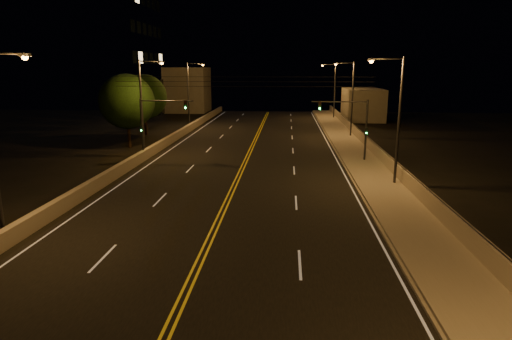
# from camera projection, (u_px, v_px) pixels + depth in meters

# --- Properties ---
(road) EXTENTS (18.00, 120.00, 0.02)m
(road) POSITION_uv_depth(u_px,v_px,m) (228.00, 199.00, 28.51)
(road) COLOR black
(road) RESTS_ON ground
(sidewalk) EXTENTS (3.60, 120.00, 0.30)m
(sidewalk) POSITION_uv_depth(u_px,v_px,m) (393.00, 200.00, 27.72)
(sidewalk) COLOR gray
(sidewalk) RESTS_ON ground
(curb) EXTENTS (0.14, 120.00, 0.15)m
(curb) POSITION_uv_depth(u_px,v_px,m) (364.00, 201.00, 27.87)
(curb) COLOR gray
(curb) RESTS_ON ground
(parapet_wall) EXTENTS (0.30, 120.00, 1.00)m
(parapet_wall) POSITION_uv_depth(u_px,v_px,m) (420.00, 191.00, 27.45)
(parapet_wall) COLOR gray
(parapet_wall) RESTS_ON sidewalk
(jersey_barrier) EXTENTS (0.45, 120.00, 0.93)m
(jersey_barrier) POSITION_uv_depth(u_px,v_px,m) (87.00, 189.00, 29.09)
(jersey_barrier) COLOR gray
(jersey_barrier) RESTS_ON ground
(distant_building_right) EXTENTS (6.00, 10.00, 5.18)m
(distant_building_right) POSITION_uv_depth(u_px,v_px,m) (363.00, 104.00, 72.00)
(distant_building_right) COLOR gray
(distant_building_right) RESTS_ON ground
(distant_building_left) EXTENTS (8.00, 8.00, 8.68)m
(distant_building_left) POSITION_uv_depth(u_px,v_px,m) (188.00, 90.00, 84.88)
(distant_building_left) COLOR gray
(distant_building_left) RESTS_ON ground
(parapet_rail) EXTENTS (0.06, 120.00, 0.06)m
(parapet_rail) POSITION_uv_depth(u_px,v_px,m) (421.00, 183.00, 27.33)
(parapet_rail) COLOR black
(parapet_rail) RESTS_ON parapet_wall
(lane_markings) EXTENTS (17.32, 116.00, 0.00)m
(lane_markings) POSITION_uv_depth(u_px,v_px,m) (228.00, 199.00, 28.44)
(lane_markings) COLOR silver
(lane_markings) RESTS_ON road
(streetlight_1) EXTENTS (2.55, 0.28, 9.30)m
(streetlight_1) POSITION_uv_depth(u_px,v_px,m) (396.00, 114.00, 30.34)
(streetlight_1) COLOR #2D2D33
(streetlight_1) RESTS_ON ground
(streetlight_2) EXTENTS (2.55, 0.28, 9.30)m
(streetlight_2) POSITION_uv_depth(u_px,v_px,m) (350.00, 95.00, 52.44)
(streetlight_2) COLOR #2D2D33
(streetlight_2) RESTS_ON ground
(streetlight_3) EXTENTS (2.55, 0.28, 9.30)m
(streetlight_3) POSITION_uv_depth(u_px,v_px,m) (333.00, 87.00, 72.28)
(streetlight_3) COLOR #2D2D33
(streetlight_3) RESTS_ON ground
(streetlight_5) EXTENTS (2.55, 0.28, 9.30)m
(streetlight_5) POSITION_uv_depth(u_px,v_px,m) (144.00, 102.00, 41.08)
(streetlight_5) COLOR #2D2D33
(streetlight_5) RESTS_ON ground
(streetlight_6) EXTENTS (2.55, 0.28, 9.30)m
(streetlight_6) POSITION_uv_depth(u_px,v_px,m) (190.00, 91.00, 60.39)
(streetlight_6) COLOR #2D2D33
(streetlight_6) RESTS_ON ground
(traffic_signal_right) EXTENTS (5.11, 0.31, 5.77)m
(traffic_signal_right) POSITION_uv_depth(u_px,v_px,m) (355.00, 123.00, 38.68)
(traffic_signal_right) COLOR #2D2D33
(traffic_signal_right) RESTS_ON ground
(traffic_signal_left) EXTENTS (5.11, 0.31, 5.77)m
(traffic_signal_left) POSITION_uv_depth(u_px,v_px,m) (152.00, 121.00, 40.00)
(traffic_signal_left) COLOR #2D2D33
(traffic_signal_left) RESTS_ON ground
(overhead_wires) EXTENTS (22.00, 0.03, 0.83)m
(overhead_wires) POSITION_uv_depth(u_px,v_px,m) (242.00, 82.00, 36.02)
(overhead_wires) COLOR black
(building_tower) EXTENTS (24.00, 15.00, 33.04)m
(building_tower) POSITION_uv_depth(u_px,v_px,m) (66.00, 16.00, 62.21)
(building_tower) COLOR gray
(building_tower) RESTS_ON ground
(tree_0) EXTENTS (5.89, 5.89, 7.98)m
(tree_0) POSITION_uv_depth(u_px,v_px,m) (127.00, 102.00, 45.84)
(tree_0) COLOR black
(tree_0) RESTS_ON ground
(tree_1) EXTENTS (5.76, 5.76, 7.81)m
(tree_1) POSITION_uv_depth(u_px,v_px,m) (144.00, 97.00, 55.05)
(tree_1) COLOR black
(tree_1) RESTS_ON ground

